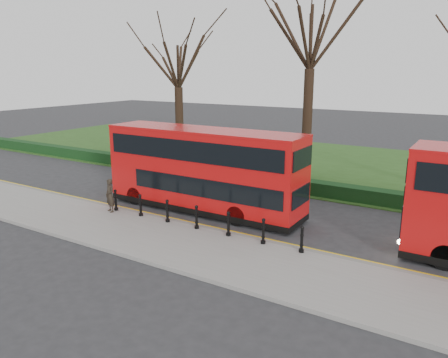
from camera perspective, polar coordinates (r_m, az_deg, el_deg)
The scene contains 12 objects.
ground at distance 21.00m, azimuth -4.84°, elevation -4.96°, with size 120.00×120.00×0.00m, color #28282B.
pavement at distance 18.81m, azimuth -10.31°, elevation -7.23°, with size 60.00×4.00×0.15m, color gray.
kerb at distance 20.23m, azimuth -6.53°, elevation -5.54°, with size 60.00×0.25×0.16m, color slate.
grass_verge at distance 33.81m, azimuth 10.43°, elevation 2.25°, with size 60.00×18.00×0.06m, color #274918.
hedge at distance 26.43m, azimuth 3.92°, elevation -0.04°, with size 60.00×0.90×0.80m, color black.
yellow_line_outer at distance 20.48m, azimuth -6.01°, elevation -5.48°, with size 60.00×0.10×0.01m, color yellow.
yellow_line_inner at distance 20.63m, azimuth -5.67°, elevation -5.33°, with size 60.00×0.10×0.01m, color yellow.
tree_left at distance 32.66m, azimuth -6.04°, elevation 14.97°, with size 6.50×6.50×10.16m.
tree_mid at distance 27.82m, azimuth 11.35°, elevation 18.54°, with size 8.02×8.02×12.54m.
bollard_row at distance 18.92m, azimuth -3.60°, elevation -5.04°, with size 9.79×0.15×1.00m.
bus_lead at distance 21.37m, azimuth -2.75°, elevation 1.13°, with size 10.23×2.35×4.07m.
pedestrian at distance 21.71m, azimuth -14.68°, elevation -2.09°, with size 0.59×0.39×1.62m, color black.
Camera 1 is at (11.89, -15.90, 6.85)m, focal length 35.00 mm.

